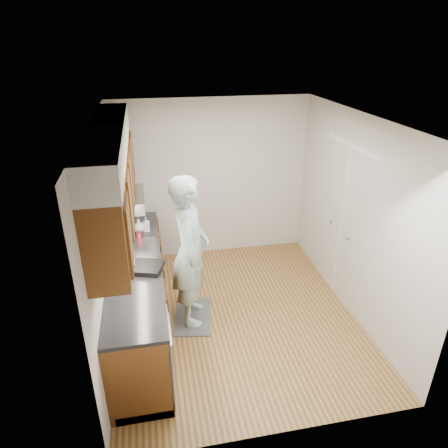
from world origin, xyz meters
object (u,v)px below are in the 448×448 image
Objects in this scene: person at (190,242)px; soap_bottle_a at (121,225)px; soap_bottle_b at (146,224)px; soap_bottle_c at (139,225)px; soda_can at (139,236)px; dish_rack at (145,267)px.

person reaches higher than soap_bottle_a.
soap_bottle_c is at bearing -169.18° from soap_bottle_b.
soap_bottle_a is 0.22m from soap_bottle_c.
soap_bottle_b is (-0.49, 0.71, -0.06)m from person.
soap_bottle_a is at bearing -172.07° from soap_bottle_c.
soap_bottle_a is at bearing 136.78° from soda_can.
soap_bottle_c reaches higher than dish_rack.
soap_bottle_c is (0.22, 0.03, -0.04)m from soap_bottle_a.
soap_bottle_b is at bearing 10.82° from soap_bottle_c.
person reaches higher than soda_can.
soap_bottle_a is 0.73× the size of dish_rack.
soap_bottle_b and soap_bottle_c have the same top height.
soap_bottle_b is 0.28m from soda_can.
soap_bottle_b is 1.69× the size of soda_can.
person is 5.89× the size of dish_rack.
soap_bottle_c is (-0.59, 0.70, -0.06)m from person.
soap_bottle_a is at bearing 57.12° from person.
soap_bottle_a reaches higher than soda_can.
person is at bearing 45.28° from dish_rack.
soap_bottle_c reaches higher than soda_can.
soap_bottle_b is 0.10m from soap_bottle_c.
person is at bearing -37.90° from soda_can.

